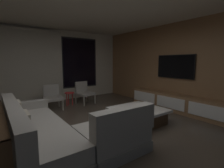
{
  "coord_description": "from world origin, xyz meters",
  "views": [
    {
      "loc": [
        -1.67,
        -2.76,
        1.5
      ],
      "look_at": [
        1.12,
        1.07,
        0.86
      ],
      "focal_mm": 26.46,
      "sensor_mm": 36.0,
      "label": 1
    }
  ],
  "objects_px": {
    "sectional_couch": "(57,133)",
    "media_console": "(176,103)",
    "side_stool": "(69,95)",
    "mounted_tv": "(175,67)",
    "accent_chair_by_curtain": "(52,96)",
    "accent_chair_near_window": "(84,91)",
    "book_stack_on_coffee_table": "(137,105)",
    "coffee_table": "(138,115)"
  },
  "relations": [
    {
      "from": "coffee_table",
      "to": "accent_chair_near_window",
      "type": "xyz_separation_m",
      "value": [
        -0.2,
        2.56,
        0.25
      ]
    },
    {
      "from": "media_console",
      "to": "mounted_tv",
      "type": "distance_m",
      "value": 1.13
    },
    {
      "from": "sectional_couch",
      "to": "mounted_tv",
      "type": "bearing_deg",
      "value": 4.31
    },
    {
      "from": "accent_chair_by_curtain",
      "to": "side_stool",
      "type": "height_order",
      "value": "accent_chair_by_curtain"
    },
    {
      "from": "media_console",
      "to": "mounted_tv",
      "type": "bearing_deg",
      "value": 47.57
    },
    {
      "from": "sectional_couch",
      "to": "accent_chair_near_window",
      "type": "height_order",
      "value": "sectional_couch"
    },
    {
      "from": "book_stack_on_coffee_table",
      "to": "mounted_tv",
      "type": "relative_size",
      "value": 0.21
    },
    {
      "from": "sectional_couch",
      "to": "accent_chair_near_window",
      "type": "xyz_separation_m",
      "value": [
        1.82,
        2.62,
        0.14
      ]
    },
    {
      "from": "book_stack_on_coffee_table",
      "to": "accent_chair_near_window",
      "type": "relative_size",
      "value": 0.33
    },
    {
      "from": "media_console",
      "to": "coffee_table",
      "type": "bearing_deg",
      "value": -179.21
    },
    {
      "from": "book_stack_on_coffee_table",
      "to": "accent_chair_by_curtain",
      "type": "height_order",
      "value": "accent_chair_by_curtain"
    },
    {
      "from": "accent_chair_near_window",
      "to": "side_stool",
      "type": "bearing_deg",
      "value": -177.33
    },
    {
      "from": "sectional_couch",
      "to": "media_console",
      "type": "bearing_deg",
      "value": 1.4
    },
    {
      "from": "accent_chair_by_curtain",
      "to": "media_console",
      "type": "xyz_separation_m",
      "value": [
        2.96,
        -2.46,
        -0.18
      ]
    },
    {
      "from": "side_stool",
      "to": "media_console",
      "type": "relative_size",
      "value": 0.15
    },
    {
      "from": "coffee_table",
      "to": "book_stack_on_coffee_table",
      "type": "height_order",
      "value": "book_stack_on_coffee_table"
    },
    {
      "from": "accent_chair_by_curtain",
      "to": "book_stack_on_coffee_table",
      "type": "bearing_deg",
      "value": -57.95
    },
    {
      "from": "side_stool",
      "to": "coffee_table",
      "type": "bearing_deg",
      "value": -73.2
    },
    {
      "from": "side_stool",
      "to": "mounted_tv",
      "type": "xyz_separation_m",
      "value": [
        2.55,
        -2.31,
        0.98
      ]
    },
    {
      "from": "book_stack_on_coffee_table",
      "to": "media_console",
      "type": "distance_m",
      "value": 1.51
    },
    {
      "from": "sectional_couch",
      "to": "media_console",
      "type": "relative_size",
      "value": 0.81
    },
    {
      "from": "coffee_table",
      "to": "media_console",
      "type": "height_order",
      "value": "media_console"
    },
    {
      "from": "accent_chair_by_curtain",
      "to": "mounted_tv",
      "type": "bearing_deg",
      "value": -35.78
    },
    {
      "from": "coffee_table",
      "to": "media_console",
      "type": "xyz_separation_m",
      "value": [
        1.61,
        0.02,
        0.06
      ]
    },
    {
      "from": "accent_chair_near_window",
      "to": "mounted_tv",
      "type": "xyz_separation_m",
      "value": [
        1.99,
        -2.34,
        0.92
      ]
    },
    {
      "from": "accent_chair_near_window",
      "to": "media_console",
      "type": "relative_size",
      "value": 0.25
    },
    {
      "from": "side_stool",
      "to": "sectional_couch",
      "type": "bearing_deg",
      "value": -115.86
    },
    {
      "from": "media_console",
      "to": "accent_chair_by_curtain",
      "type": "bearing_deg",
      "value": 140.24
    },
    {
      "from": "accent_chair_by_curtain",
      "to": "mounted_tv",
      "type": "distance_m",
      "value": 3.97
    },
    {
      "from": "sectional_couch",
      "to": "coffee_table",
      "type": "xyz_separation_m",
      "value": [
        2.02,
        0.07,
        -0.1
      ]
    },
    {
      "from": "accent_chair_near_window",
      "to": "sectional_couch",
      "type": "bearing_deg",
      "value": -124.73
    },
    {
      "from": "accent_chair_by_curtain",
      "to": "sectional_couch",
      "type": "bearing_deg",
      "value": -104.83
    },
    {
      "from": "coffee_table",
      "to": "side_stool",
      "type": "relative_size",
      "value": 2.52
    },
    {
      "from": "coffee_table",
      "to": "media_console",
      "type": "relative_size",
      "value": 0.37
    },
    {
      "from": "side_stool",
      "to": "mounted_tv",
      "type": "distance_m",
      "value": 3.58
    },
    {
      "from": "accent_chair_by_curtain",
      "to": "side_stool",
      "type": "relative_size",
      "value": 1.7
    },
    {
      "from": "sectional_couch",
      "to": "book_stack_on_coffee_table",
      "type": "xyz_separation_m",
      "value": [
        2.13,
        0.22,
        0.1
      ]
    },
    {
      "from": "accent_chair_by_curtain",
      "to": "accent_chair_near_window",
      "type": "bearing_deg",
      "value": 3.82
    },
    {
      "from": "accent_chair_by_curtain",
      "to": "side_stool",
      "type": "distance_m",
      "value": 0.59
    },
    {
      "from": "accent_chair_near_window",
      "to": "accent_chair_by_curtain",
      "type": "xyz_separation_m",
      "value": [
        -1.14,
        -0.08,
        0.0
      ]
    },
    {
      "from": "coffee_table",
      "to": "accent_chair_near_window",
      "type": "height_order",
      "value": "accent_chair_near_window"
    },
    {
      "from": "accent_chair_near_window",
      "to": "mounted_tv",
      "type": "distance_m",
      "value": 3.2
    }
  ]
}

